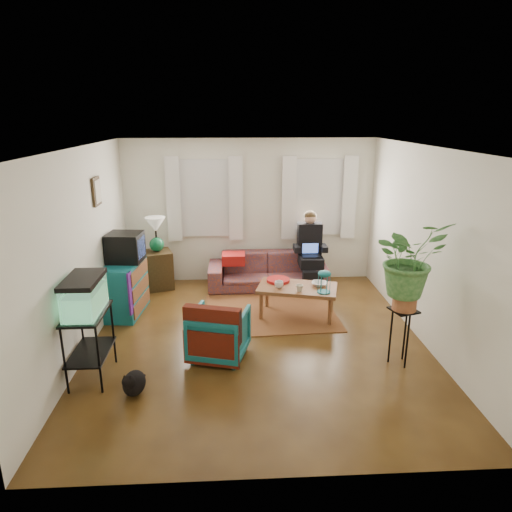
{
  "coord_description": "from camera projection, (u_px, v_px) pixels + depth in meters",
  "views": [
    {
      "loc": [
        -0.34,
        -5.65,
        2.98
      ],
      "look_at": [
        0.0,
        0.4,
        1.1
      ],
      "focal_mm": 32.0,
      "sensor_mm": 36.0,
      "label": 1
    }
  ],
  "objects": [
    {
      "name": "floor",
      "position": [
        258.0,
        341.0,
        6.29
      ],
      "size": [
        4.5,
        5.0,
        0.01
      ],
      "primitive_type": "cube",
      "color": "#4F2B14",
      "rests_on": "ground"
    },
    {
      "name": "ceiling",
      "position": [
        258.0,
        148.0,
        5.52
      ],
      "size": [
        4.5,
        5.0,
        0.01
      ],
      "primitive_type": "cube",
      "color": "white",
      "rests_on": "wall_back"
    },
    {
      "name": "wall_back",
      "position": [
        250.0,
        211.0,
        8.29
      ],
      "size": [
        4.5,
        0.01,
        2.6
      ],
      "primitive_type": "cube",
      "color": "silver",
      "rests_on": "floor"
    },
    {
      "name": "wall_front",
      "position": [
        277.0,
        342.0,
        3.52
      ],
      "size": [
        4.5,
        0.01,
        2.6
      ],
      "primitive_type": "cube",
      "color": "silver",
      "rests_on": "floor"
    },
    {
      "name": "wall_left",
      "position": [
        81.0,
        253.0,
        5.79
      ],
      "size": [
        0.01,
        5.0,
        2.6
      ],
      "primitive_type": "cube",
      "color": "silver",
      "rests_on": "floor"
    },
    {
      "name": "wall_right",
      "position": [
        427.0,
        248.0,
        6.03
      ],
      "size": [
        0.01,
        5.0,
        2.6
      ],
      "primitive_type": "cube",
      "color": "silver",
      "rests_on": "floor"
    },
    {
      "name": "window_left",
      "position": [
        205.0,
        198.0,
        8.16
      ],
      "size": [
        1.08,
        0.04,
        1.38
      ],
      "primitive_type": "cube",
      "color": "white",
      "rests_on": "wall_back"
    },
    {
      "name": "window_right",
      "position": [
        318.0,
        197.0,
        8.26
      ],
      "size": [
        1.08,
        0.04,
        1.38
      ],
      "primitive_type": "cube",
      "color": "white",
      "rests_on": "wall_back"
    },
    {
      "name": "curtains_left",
      "position": [
        205.0,
        199.0,
        8.08
      ],
      "size": [
        1.36,
        0.06,
        1.5
      ],
      "primitive_type": "cube",
      "color": "white",
      "rests_on": "wall_back"
    },
    {
      "name": "curtains_right",
      "position": [
        319.0,
        198.0,
        8.19
      ],
      "size": [
        1.36,
        0.06,
        1.5
      ],
      "primitive_type": "cube",
      "color": "white",
      "rests_on": "wall_back"
    },
    {
      "name": "picture_frame",
      "position": [
        97.0,
        191.0,
        6.41
      ],
      "size": [
        0.04,
        0.32,
        0.4
      ],
      "primitive_type": "cube",
      "color": "#3D2616",
      "rests_on": "wall_left"
    },
    {
      "name": "area_rug",
      "position": [
        271.0,
        312.0,
        7.18
      ],
      "size": [
        2.08,
        1.71,
        0.01
      ],
      "primitive_type": "cube",
      "rotation": [
        0.0,
        0.0,
        0.05
      ],
      "color": "brown",
      "rests_on": "floor"
    },
    {
      "name": "sofa",
      "position": [
        267.0,
        265.0,
        8.14
      ],
      "size": [
        2.1,
        0.85,
        0.82
      ],
      "primitive_type": "imported",
      "rotation": [
        0.0,
        0.0,
        -0.01
      ],
      "color": "brown",
      "rests_on": "floor"
    },
    {
      "name": "seated_person",
      "position": [
        310.0,
        253.0,
        8.11
      ],
      "size": [
        0.53,
        0.65,
        1.25
      ],
      "primitive_type": null,
      "rotation": [
        0.0,
        0.0,
        -0.01
      ],
      "color": "black",
      "rests_on": "sofa"
    },
    {
      "name": "side_table",
      "position": [
        158.0,
        270.0,
        8.12
      ],
      "size": [
        0.59,
        0.59,
        0.68
      ],
      "primitive_type": "cube",
      "rotation": [
        0.0,
        0.0,
        0.32
      ],
      "color": "#402A18",
      "rests_on": "floor"
    },
    {
      "name": "table_lamp",
      "position": [
        156.0,
        235.0,
        7.93
      ],
      "size": [
        0.44,
        0.44,
        0.62
      ],
      "primitive_type": null,
      "rotation": [
        0.0,
        0.0,
        0.32
      ],
      "color": "white",
      "rests_on": "side_table"
    },
    {
      "name": "dresser",
      "position": [
        126.0,
        288.0,
        7.06
      ],
      "size": [
        0.55,
        0.96,
        0.83
      ],
      "primitive_type": "cube",
      "rotation": [
        0.0,
        0.0,
        -0.1
      ],
      "color": "#136875",
      "rests_on": "floor"
    },
    {
      "name": "crt_tv",
      "position": [
        125.0,
        247.0,
        6.96
      ],
      "size": [
        0.55,
        0.51,
        0.44
      ],
      "primitive_type": "cube",
      "rotation": [
        0.0,
        0.0,
        -0.1
      ],
      "color": "black",
      "rests_on": "dresser"
    },
    {
      "name": "aquarium_stand",
      "position": [
        90.0,
        345.0,
        5.3
      ],
      "size": [
        0.42,
        0.74,
        0.83
      ],
      "primitive_type": "cube",
      "rotation": [
        0.0,
        0.0,
        0.0
      ],
      "color": "black",
      "rests_on": "floor"
    },
    {
      "name": "aquarium",
      "position": [
        84.0,
        295.0,
        5.11
      ],
      "size": [
        0.37,
        0.68,
        0.44
      ],
      "primitive_type": "cube",
      "rotation": [
        0.0,
        0.0,
        0.0
      ],
      "color": "#7FD899",
      "rests_on": "aquarium_stand"
    },
    {
      "name": "black_cat",
      "position": [
        134.0,
        381.0,
        5.05
      ],
      "size": [
        0.3,
        0.41,
        0.32
      ],
      "primitive_type": "ellipsoid",
      "rotation": [
        0.0,
        0.0,
        -0.15
      ],
      "color": "black",
      "rests_on": "floor"
    },
    {
      "name": "armchair",
      "position": [
        219.0,
        331.0,
        5.79
      ],
      "size": [
        0.83,
        0.8,
        0.7
      ],
      "primitive_type": "imported",
      "rotation": [
        0.0,
        0.0,
        2.87
      ],
      "color": "#136F72",
      "rests_on": "floor"
    },
    {
      "name": "serape_throw",
      "position": [
        212.0,
        330.0,
        5.5
      ],
      "size": [
        0.72,
        0.35,
        0.58
      ],
      "primitive_type": "cube",
      "rotation": [
        0.0,
        0.0,
        -0.27
      ],
      "color": "#9E0A0A",
      "rests_on": "armchair"
    },
    {
      "name": "coffee_table",
      "position": [
        297.0,
        301.0,
        6.99
      ],
      "size": [
        1.3,
        0.92,
        0.49
      ],
      "primitive_type": "cube",
      "rotation": [
        0.0,
        0.0,
        -0.26
      ],
      "color": "brown",
      "rests_on": "floor"
    },
    {
      "name": "cup_a",
      "position": [
        279.0,
        284.0,
        6.86
      ],
      "size": [
        0.16,
        0.16,
        0.1
      ],
      "primitive_type": "imported",
      "rotation": [
        0.0,
        0.0,
        -0.26
      ],
      "color": "white",
      "rests_on": "coffee_table"
    },
    {
      "name": "cup_b",
      "position": [
        300.0,
        288.0,
        6.72
      ],
      "size": [
        0.13,
        0.13,
        0.1
      ],
      "primitive_type": "imported",
      "rotation": [
        0.0,
        0.0,
        -0.26
      ],
      "color": "beige",
      "rests_on": "coffee_table"
    },
    {
      "name": "bowl",
      "position": [
        319.0,
        284.0,
        6.95
      ],
      "size": [
        0.28,
        0.28,
        0.06
      ],
      "primitive_type": "imported",
      "rotation": [
        0.0,
        0.0,
        -0.26
      ],
      "color": "white",
      "rests_on": "coffee_table"
    },
    {
      "name": "snack_tray",
      "position": [
        278.0,
        280.0,
        7.13
      ],
      "size": [
        0.45,
        0.45,
        0.04
      ],
      "primitive_type": "cylinder",
      "rotation": [
        0.0,
        0.0,
        -0.26
      ],
      "color": "#B21414",
      "rests_on": "coffee_table"
    },
    {
      "name": "birdcage",
      "position": [
        324.0,
        281.0,
        6.64
      ],
      "size": [
        0.24,
        0.24,
        0.34
      ],
      "primitive_type": null,
      "rotation": [
        0.0,
        0.0,
        -0.26
      ],
      "color": "#115B6B",
      "rests_on": "coffee_table"
    },
    {
      "name": "plant_stand",
      "position": [
        401.0,
        337.0,
        5.62
      ],
      "size": [
        0.39,
        0.39,
        0.73
      ],
      "primitive_type": "cube",
      "rotation": [
        0.0,
        0.0,
        0.3
      ],
      "color": "black",
      "rests_on": "floor"
    },
    {
      "name": "potted_plant",
      "position": [
        408.0,
        270.0,
        5.36
      ],
      "size": [
        1.01,
        0.93,
        0.93
      ],
      "primitive_type": "imported",
      "rotation": [
        0.0,
        0.0,
        0.3
      ],
      "color": "#599947",
      "rests_on": "plant_stand"
    }
  ]
}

